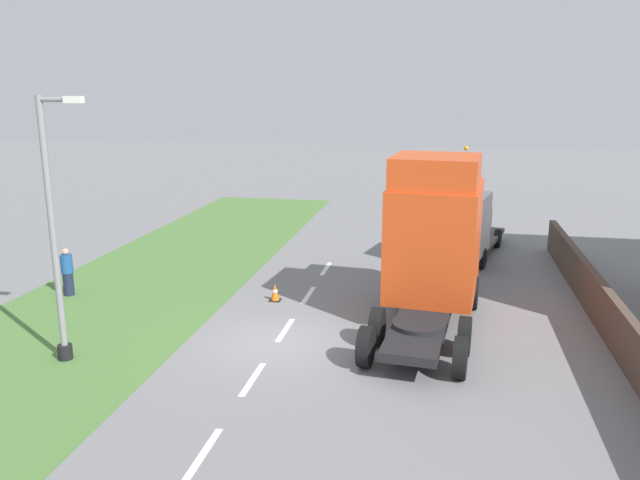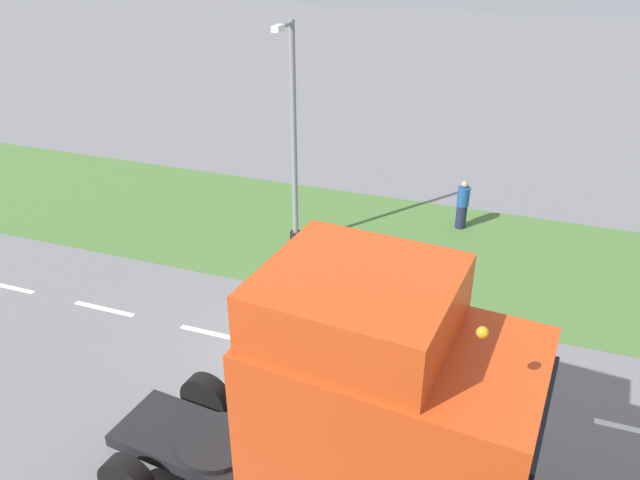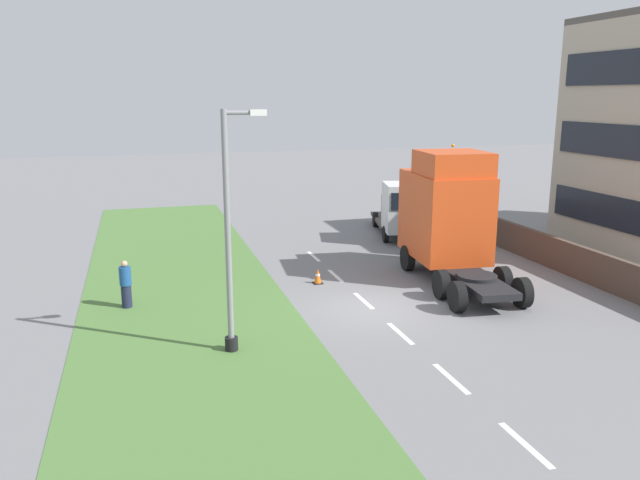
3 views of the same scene
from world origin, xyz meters
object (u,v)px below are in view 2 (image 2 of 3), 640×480
lorry_cab (375,424)px  traffic_cone_lead (452,350)px  pedestrian (462,205)px  lamp_post (293,152)px

lorry_cab → traffic_cone_lead: size_ratio=12.51×
pedestrian → traffic_cone_lead: 7.04m
lorry_cab → traffic_cone_lead: bearing=179.7°
lamp_post → pedestrian: size_ratio=4.07×
lorry_cab → pedestrian: size_ratio=4.42×
lorry_cab → traffic_cone_lead: lorry_cab is taller
lamp_post → pedestrian: 5.92m
lorry_cab → lamp_post: bearing=-145.9°
pedestrian → traffic_cone_lead: size_ratio=2.83×
lamp_post → traffic_cone_lead: lamp_post is taller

